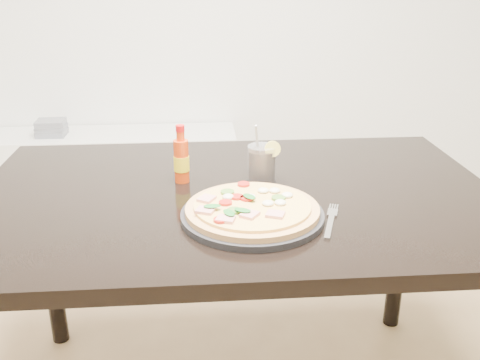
{
  "coord_description": "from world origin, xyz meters",
  "views": [
    {
      "loc": [
        -0.29,
        -0.68,
        1.31
      ],
      "look_at": [
        -0.19,
        0.52,
        0.83
      ],
      "focal_mm": 40.0,
      "sensor_mm": 36.0,
      "label": 1
    }
  ],
  "objects": [
    {
      "name": "dining_table",
      "position": [
        -0.19,
        0.64,
        0.67
      ],
      "size": [
        1.4,
        0.9,
        0.75
      ],
      "color": "black",
      "rests_on": "ground"
    },
    {
      "name": "plate",
      "position": [
        -0.17,
        0.47,
        0.76
      ],
      "size": [
        0.34,
        0.34,
        0.02
      ],
      "primitive_type": "cylinder",
      "color": "black",
      "rests_on": "dining_table"
    },
    {
      "name": "pizza",
      "position": [
        -0.17,
        0.47,
        0.78
      ],
      "size": [
        0.32,
        0.32,
        0.03
      ],
      "color": "tan",
      "rests_on": "plate"
    },
    {
      "name": "hot_sauce_bottle",
      "position": [
        -0.34,
        0.72,
        0.81
      ],
      "size": [
        0.04,
        0.04,
        0.16
      ],
      "rotation": [
        0.0,
        0.0,
        0.03
      ],
      "color": "red",
      "rests_on": "dining_table"
    },
    {
      "name": "cola_cup",
      "position": [
        -0.12,
        0.7,
        0.8
      ],
      "size": [
        0.09,
        0.08,
        0.17
      ],
      "rotation": [
        0.0,
        0.0,
        0.07
      ],
      "color": "black",
      "rests_on": "dining_table"
    },
    {
      "name": "fork",
      "position": [
        0.02,
        0.44,
        0.75
      ],
      "size": [
        0.08,
        0.18,
        0.0
      ],
      "rotation": [
        0.0,
        0.0,
        -0.33
      ],
      "color": "silver",
      "rests_on": "dining_table"
    },
    {
      "name": "media_console",
      "position": [
        -0.8,
        2.07,
        0.25
      ],
      "size": [
        1.4,
        0.34,
        0.5
      ],
      "primitive_type": "cube",
      "color": "white",
      "rests_on": "ground"
    },
    {
      "name": "cd_stack",
      "position": [
        -1.05,
        2.05,
        0.54
      ],
      "size": [
        0.14,
        0.12,
        0.08
      ],
      "color": "slate",
      "rests_on": "media_console"
    }
  ]
}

